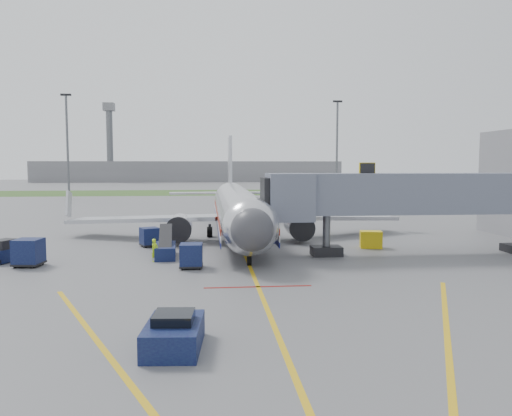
{
  "coord_description": "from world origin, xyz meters",
  "views": [
    {
      "loc": [
        -2.7,
        -30.96,
        6.75
      ],
      "look_at": [
        1.18,
        9.49,
        3.2
      ],
      "focal_mm": 35.0,
      "sensor_mm": 36.0,
      "label": 1
    }
  ],
  "objects": [
    {
      "name": "baggage_tug",
      "position": [
        -16.79,
        4.67,
        0.7
      ],
      "size": [
        1.99,
        2.54,
        1.58
      ],
      "color": "#0D0C38",
      "rests_on": "ground"
    },
    {
      "name": "baggage_cart_c",
      "position": [
        -14.62,
        3.04,
        0.93
      ],
      "size": [
        1.88,
        1.88,
        1.83
      ],
      "color": "#0D0C38",
      "rests_on": "ground"
    },
    {
      "name": "ramp_worker",
      "position": [
        -6.46,
        3.93,
        0.8
      ],
      "size": [
        0.65,
        0.69,
        1.59
      ],
      "primitive_type": "imported",
      "rotation": [
        0.0,
        0.0,
        0.94
      ],
      "color": "#B9ED1B",
      "rests_on": "ground"
    },
    {
      "name": "ground_power_cart",
      "position": [
        10.41,
        8.0,
        0.68
      ],
      "size": [
        1.92,
        1.48,
        1.37
      ],
      "color": "yellow",
      "rests_on": "ground"
    },
    {
      "name": "distant_terminal",
      "position": [
        -10.0,
        170.0,
        4.0
      ],
      "size": [
        120.0,
        14.0,
        8.0
      ],
      "primitive_type": "cube",
      "color": "slate",
      "rests_on": "ground"
    },
    {
      "name": "apron_markings",
      "position": [
        0.0,
        -7.4,
        0.0
      ],
      "size": [
        21.52,
        50.0,
        0.01
      ],
      "color": "gold",
      "rests_on": "ground"
    },
    {
      "name": "ground",
      "position": [
        0.0,
        0.0,
        0.0
      ],
      "size": [
        400.0,
        400.0,
        0.0
      ],
      "primitive_type": "plane",
      "color": "#565659",
      "rests_on": "ground"
    },
    {
      "name": "pushback_tug",
      "position": [
        -4.0,
        -12.93,
        0.56
      ],
      "size": [
        2.23,
        3.39,
        1.35
      ],
      "color": "#0D0C38",
      "rests_on": "ground"
    },
    {
      "name": "baggage_cart_b",
      "position": [
        -7.54,
        10.45,
        0.79
      ],
      "size": [
        1.91,
        1.91,
        1.56
      ],
      "color": "#0D0C38",
      "rests_on": "ground"
    },
    {
      "name": "control_tower",
      "position": [
        -40.0,
        165.0,
        17.33
      ],
      "size": [
        4.0,
        4.0,
        30.0
      ],
      "color": "#595B60",
      "rests_on": "ground"
    },
    {
      "name": "light_mast_right",
      "position": [
        25.0,
        75.0,
        10.78
      ],
      "size": [
        2.0,
        0.44,
        20.4
      ],
      "color": "#595B60",
      "rests_on": "ground"
    },
    {
      "name": "grass_strip",
      "position": [
        0.0,
        90.0,
        0.01
      ],
      "size": [
        300.0,
        25.0,
        0.01
      ],
      "primitive_type": "cube",
      "color": "#2D4C1E",
      "rests_on": "ground"
    },
    {
      "name": "baggage_cart_a",
      "position": [
        -3.85,
        1.43,
        0.82
      ],
      "size": [
        1.51,
        1.51,
        1.6
      ],
      "color": "#0D0C38",
      "rests_on": "ground"
    },
    {
      "name": "airliner",
      "position": [
        0.0,
        15.25,
        2.65
      ],
      "size": [
        32.1,
        35.67,
        10.25
      ],
      "color": "silver",
      "rests_on": "ground"
    },
    {
      "name": "light_mast_left",
      "position": [
        -30.0,
        70.0,
        10.78
      ],
      "size": [
        2.0,
        0.44,
        20.4
      ],
      "color": "#595B60",
      "rests_on": "ground"
    },
    {
      "name": "belt_loader",
      "position": [
        -5.85,
        5.51,
        0.54
      ],
      "size": [
        1.66,
        4.51,
        2.17
      ],
      "color": "#0D0C38",
      "rests_on": "ground"
    },
    {
      "name": "jet_bridge",
      "position": [
        12.86,
        5.0,
        4.47
      ],
      "size": [
        25.3,
        4.0,
        6.9
      ],
      "color": "slate",
      "rests_on": "ground"
    }
  ]
}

